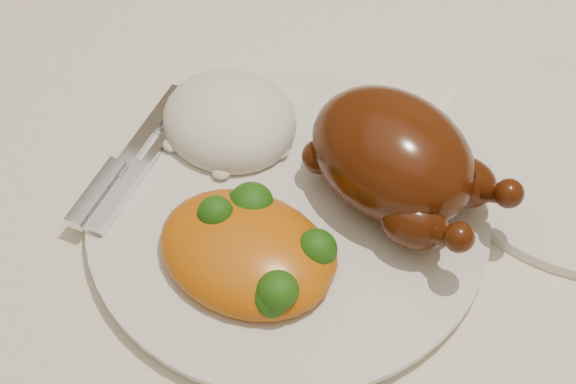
% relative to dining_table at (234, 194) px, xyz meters
% --- Properties ---
extents(dining_table, '(1.60, 0.90, 0.76)m').
position_rel_dining_table_xyz_m(dining_table, '(0.00, 0.00, 0.00)').
color(dining_table, brown).
rests_on(dining_table, floor).
extents(tablecloth, '(1.73, 1.03, 0.18)m').
position_rel_dining_table_xyz_m(tablecloth, '(0.00, 0.00, 0.07)').
color(tablecloth, beige).
rests_on(tablecloth, dining_table).
extents(dinner_plate, '(0.35, 0.35, 0.01)m').
position_rel_dining_table_xyz_m(dinner_plate, '(0.09, -0.07, 0.11)').
color(dinner_plate, silver).
rests_on(dinner_plate, tablecloth).
extents(roast_chicken, '(0.18, 0.15, 0.09)m').
position_rel_dining_table_xyz_m(roast_chicken, '(0.16, -0.03, 0.16)').
color(roast_chicken, '#471907').
rests_on(roast_chicken, dinner_plate).
extents(rice_mound, '(0.13, 0.12, 0.06)m').
position_rel_dining_table_xyz_m(rice_mound, '(0.01, -0.02, 0.13)').
color(rice_mound, white).
rests_on(rice_mound, dinner_plate).
extents(mac_and_cheese, '(0.15, 0.12, 0.06)m').
position_rel_dining_table_xyz_m(mac_and_cheese, '(0.09, -0.13, 0.13)').
color(mac_and_cheese, '#C14E0C').
rests_on(mac_and_cheese, dinner_plate).
extents(cutlery, '(0.03, 0.17, 0.01)m').
position_rel_dining_table_xyz_m(cutlery, '(-0.04, -0.10, 0.12)').
color(cutlery, silver).
rests_on(cutlery, dinner_plate).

